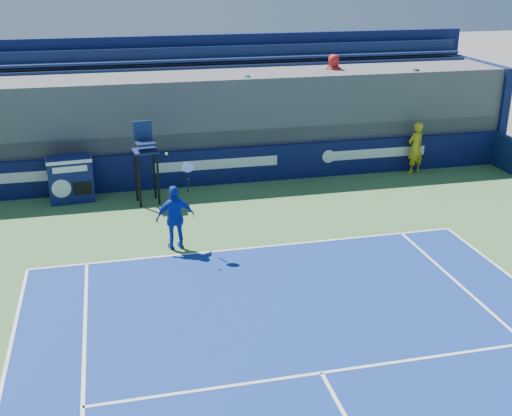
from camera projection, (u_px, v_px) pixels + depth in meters
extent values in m
imported|color=gold|center=(415.00, 148.00, 21.89)|extent=(0.76, 0.62, 1.79)
cube|color=white|center=(253.00, 248.00, 16.36)|extent=(10.97, 0.07, 0.00)
cube|color=white|center=(321.00, 373.00, 11.38)|extent=(8.23, 0.07, 0.00)
cube|color=#0B1141|center=(217.00, 167.00, 20.89)|extent=(20.40, 0.20, 1.20)
cube|color=white|center=(23.00, 177.00, 19.48)|extent=(3.20, 0.01, 0.32)
cube|color=white|center=(217.00, 164.00, 20.75)|extent=(4.00, 0.01, 0.32)
cube|color=white|center=(376.00, 153.00, 21.92)|extent=(3.60, 0.01, 0.32)
cylinder|color=white|center=(329.00, 157.00, 21.56)|extent=(0.44, 0.01, 0.44)
cube|color=#101650|center=(71.00, 179.00, 19.37)|extent=(1.35, 0.81, 1.40)
cube|color=white|center=(69.00, 159.00, 19.14)|extent=(1.38, 0.83, 0.10)
cylinder|color=silver|center=(61.00, 189.00, 19.02)|extent=(0.56, 0.07, 0.56)
cube|color=black|center=(82.00, 188.00, 19.21)|extent=(0.55, 0.07, 0.40)
cube|color=white|center=(70.00, 169.00, 18.90)|extent=(1.00, 0.09, 0.18)
cylinder|color=black|center=(139.00, 182.00, 18.85)|extent=(0.08, 0.08, 1.60)
cylinder|color=black|center=(158.00, 180.00, 19.03)|extent=(0.08, 0.08, 1.60)
cylinder|color=black|center=(136.00, 176.00, 19.34)|extent=(0.08, 0.08, 1.60)
cylinder|color=black|center=(154.00, 174.00, 19.52)|extent=(0.08, 0.08, 1.60)
cube|color=#0E1948|center=(145.00, 151.00, 18.89)|extent=(0.77, 0.77, 0.06)
cube|color=#121C45|center=(145.00, 144.00, 18.71)|extent=(0.60, 0.51, 0.08)
cube|color=navy|center=(143.00, 131.00, 18.92)|extent=(0.55, 0.12, 0.60)
imported|color=#1532B2|center=(175.00, 218.00, 16.05)|extent=(1.02, 0.51, 1.68)
cylinder|color=black|center=(188.00, 185.00, 15.78)|extent=(0.03, 0.15, 0.39)
torus|color=silver|center=(188.00, 167.00, 15.55)|extent=(0.30, 0.12, 0.29)
cylinder|color=silver|center=(188.00, 167.00, 15.55)|extent=(0.25, 0.09, 0.24)
sphere|color=#EDF235|center=(167.00, 154.00, 15.32)|extent=(0.07, 0.07, 0.07)
cube|color=#525257|center=(207.00, 121.00, 22.23)|extent=(20.40, 3.60, 3.38)
cube|color=#525257|center=(213.00, 136.00, 21.08)|extent=(20.40, 0.90, 0.55)
cube|color=#14234B|center=(214.00, 123.00, 20.82)|extent=(20.00, 0.45, 0.08)
cube|color=#14234B|center=(212.00, 115.00, 20.97)|extent=(20.00, 0.06, 0.45)
cube|color=#525257|center=(209.00, 114.00, 21.70)|extent=(20.40, 0.90, 0.55)
cube|color=#14234B|center=(209.00, 101.00, 21.44)|extent=(20.00, 0.45, 0.08)
cube|color=#14234B|center=(207.00, 93.00, 21.59)|extent=(20.00, 0.06, 0.45)
cube|color=#525257|center=(204.00, 93.00, 22.32)|extent=(20.40, 0.90, 0.55)
cube|color=#14234B|center=(204.00, 80.00, 22.06)|extent=(20.00, 0.45, 0.08)
cube|color=#14234B|center=(203.00, 73.00, 22.22)|extent=(20.00, 0.06, 0.45)
cube|color=#525257|center=(200.00, 73.00, 22.94)|extent=(20.40, 0.90, 0.55)
cube|color=#14234B|center=(200.00, 60.00, 22.68)|extent=(20.00, 0.45, 0.08)
cube|color=#14234B|center=(199.00, 53.00, 22.84)|extent=(20.00, 0.06, 0.45)
cube|color=#0C1647|center=(198.00, 96.00, 23.82)|extent=(20.80, 0.30, 4.40)
cube|color=#0C1647|center=(475.00, 106.00, 24.43)|extent=(0.30, 3.90, 3.40)
imported|color=gold|center=(20.00, 114.00, 19.40)|extent=(0.83, 0.70, 1.52)
imported|color=teal|center=(248.00, 101.00, 20.88)|extent=(1.00, 0.44, 1.68)
imported|color=red|center=(333.00, 77.00, 22.20)|extent=(0.80, 0.54, 1.57)
imported|color=black|center=(413.00, 93.00, 22.12)|extent=(0.69, 0.52, 1.69)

